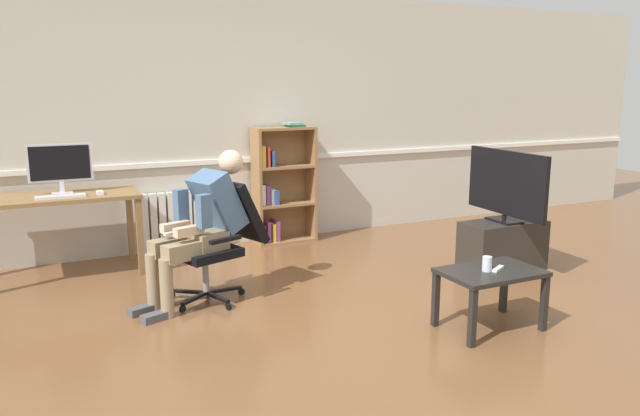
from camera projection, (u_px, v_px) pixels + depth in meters
name	position (u px, v px, depth m)	size (l,w,h in m)	color
ground_plane	(352.00, 323.00, 4.53)	(18.00, 18.00, 0.00)	brown
back_wall	(235.00, 120.00, 6.60)	(12.00, 0.13, 2.70)	beige
computer_desk	(62.00, 206.00, 5.52)	(1.33, 0.64, 0.76)	olive
imac_monitor	(60.00, 165.00, 5.52)	(0.55, 0.14, 0.45)	silver
keyboard	(61.00, 196.00, 5.37)	(0.41, 0.12, 0.02)	silver
computer_mouse	(100.00, 193.00, 5.53)	(0.06, 0.10, 0.03)	white
bookshelf	(280.00, 187.00, 6.75)	(0.68, 0.29, 1.33)	olive
radiator	(180.00, 221.00, 6.42)	(0.79, 0.08, 0.64)	white
office_chair	(221.00, 235.00, 5.01)	(0.84, 0.68, 0.96)	black
person_seated	(201.00, 223.00, 4.86)	(1.01, 0.61, 1.21)	#937F60
tv_stand	(502.00, 246.00, 5.79)	(0.80, 0.38, 0.47)	#2D2823
tv_screen	(506.00, 185.00, 5.67)	(0.21, 1.04, 0.67)	black
coffee_table	(491.00, 279.00, 4.36)	(0.70, 0.47, 0.44)	black
drinking_glass	(487.00, 264.00, 4.31)	(0.07, 0.07, 0.11)	silver
spare_remote	(498.00, 269.00, 4.35)	(0.04, 0.15, 0.02)	white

